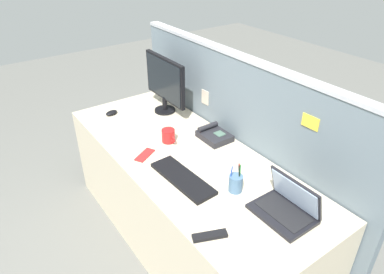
{
  "coord_description": "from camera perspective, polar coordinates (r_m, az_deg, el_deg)",
  "views": [
    {
      "loc": [
        1.57,
        -1.07,
        2.03
      ],
      "look_at": [
        0.0,
        0.05,
        0.87
      ],
      "focal_mm": 32.89,
      "sensor_mm": 36.0,
      "label": 1
    }
  ],
  "objects": [
    {
      "name": "ground_plane",
      "position": [
        2.78,
        -0.87,
        -15.9
      ],
      "size": [
        10.0,
        10.0,
        0.0
      ],
      "primitive_type": "plane",
      "color": "slate"
    },
    {
      "name": "desk",
      "position": [
        2.52,
        -0.94,
        -10.05
      ],
      "size": [
        2.06,
        0.8,
        0.75
      ],
      "primitive_type": "cube",
      "color": "beige",
      "rests_on": "ground_plane"
    },
    {
      "name": "cubicle_divider",
      "position": [
        2.57,
        7.09,
        -1.22
      ],
      "size": [
        2.22,
        0.08,
        1.34
      ],
      "color": "slate",
      "rests_on": "ground_plane"
    },
    {
      "name": "desktop_monitor",
      "position": [
        2.75,
        -4.45,
        8.95
      ],
      "size": [
        0.5,
        0.17,
        0.44
      ],
      "color": "black",
      "rests_on": "desk"
    },
    {
      "name": "laptop",
      "position": [
        1.9,
        15.17,
        -10.67
      ],
      "size": [
        0.31,
        0.23,
        0.2
      ],
      "color": "black",
      "rests_on": "desk"
    },
    {
      "name": "desk_phone",
      "position": [
        2.46,
        3.57,
        0.32
      ],
      "size": [
        0.22,
        0.18,
        0.08
      ],
      "color": "#232328",
      "rests_on": "desk"
    },
    {
      "name": "keyboard_main",
      "position": [
        2.07,
        -1.54,
        -6.71
      ],
      "size": [
        0.47,
        0.17,
        0.02
      ],
      "primitive_type": "cube",
      "rotation": [
        0.0,
        0.0,
        0.05
      ],
      "color": "black",
      "rests_on": "desk"
    },
    {
      "name": "computer_mouse_right_hand",
      "position": [
        2.85,
        -12.92,
        3.85
      ],
      "size": [
        0.08,
        0.11,
        0.03
      ],
      "primitive_type": "ellipsoid",
      "rotation": [
        0.0,
        0.0,
        0.24
      ],
      "color": "black",
      "rests_on": "desk"
    },
    {
      "name": "pen_cup",
      "position": [
        1.98,
        7.1,
        -7.41
      ],
      "size": [
        0.08,
        0.08,
        0.18
      ],
      "color": "#4C7093",
      "rests_on": "desk"
    },
    {
      "name": "cell_phone_red_case",
      "position": [
        2.3,
        -7.66,
        -2.91
      ],
      "size": [
        0.13,
        0.17,
        0.01
      ],
      "primitive_type": "cube",
      "rotation": [
        0.0,
        0.0,
        0.51
      ],
      "color": "#B22323",
      "rests_on": "desk"
    },
    {
      "name": "tv_remote",
      "position": [
        1.74,
        2.9,
        -15.69
      ],
      "size": [
        0.11,
        0.17,
        0.02
      ],
      "primitive_type": "cube",
      "rotation": [
        0.0,
        0.0,
        -0.39
      ],
      "color": "black",
      "rests_on": "desk"
    },
    {
      "name": "coffee_mug",
      "position": [
        2.41,
        -3.88,
        0.18
      ],
      "size": [
        0.13,
        0.09,
        0.09
      ],
      "color": "red",
      "rests_on": "desk"
    }
  ]
}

